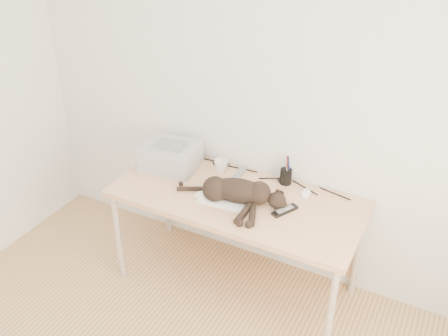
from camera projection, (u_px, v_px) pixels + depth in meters
The scene contains 11 objects.
wall_back at pixel (263, 94), 3.14m from camera, with size 3.50×3.50×0.00m, color silver.
desk at pixel (242, 207), 3.29m from camera, with size 1.60×0.70×0.74m.
printer at pixel (171, 156), 3.43m from camera, with size 0.40×0.36×0.17m.
papers at pixel (226, 197), 3.14m from camera, with size 0.37×0.28×0.01m.
cat at pixel (235, 192), 3.07m from camera, with size 0.72×0.35×0.16m.
mug at pixel (221, 166), 3.39m from camera, with size 0.09×0.09×0.09m, color white.
pen_cup at pixel (286, 176), 3.26m from camera, with size 0.08×0.08×0.20m.
remote_grey at pixel (239, 173), 3.38m from camera, with size 0.05×0.17×0.02m, color gray.
remote_black at pixel (285, 211), 3.00m from camera, with size 0.05×0.18×0.02m, color black.
mouse at pixel (306, 191), 3.17m from camera, with size 0.07×0.11×0.04m, color white.
cable_tangle at pixel (257, 173), 3.38m from camera, with size 1.36×0.09×0.01m, color black, non-canonical shape.
Camera 1 is at (1.14, -0.96, 2.51)m, focal length 40.00 mm.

